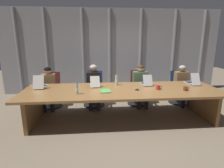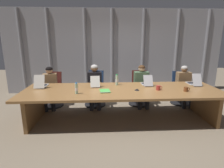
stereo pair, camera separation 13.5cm
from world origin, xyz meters
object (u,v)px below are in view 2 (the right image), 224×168
(spiral_notepad, at_px, (105,91))
(office_chair_right_mid, at_px, (181,91))
(laptop_left_end, at_px, (41,84))
(office_chair_center, at_px, (139,92))
(office_chair_left_end, at_px, (53,93))
(person_left_mid, at_px, (95,83))
(water_bottle_secondary, at_px, (76,89))
(coffee_mug_far, at_px, (186,89))
(conference_mic_left_side, at_px, (137,90))
(laptop_right_mid, at_px, (193,82))
(person_center, at_px, (142,83))
(coffee_mug_near, at_px, (158,88))
(water_bottle_primary, at_px, (117,80))
(laptop_left_mid, at_px, (95,84))
(laptop_center, at_px, (147,83))
(person_left_end, at_px, (50,85))
(person_right_mid, at_px, (185,83))

(spiral_notepad, bearing_deg, office_chair_right_mid, 21.58)
(spiral_notepad, bearing_deg, laptop_left_end, 156.59)
(office_chair_center, height_order, office_chair_right_mid, office_chair_center)
(office_chair_left_end, bearing_deg, laptop_left_end, 4.77)
(laptop_left_end, relative_size, spiral_notepad, 1.49)
(person_left_mid, xyz_separation_m, water_bottle_secondary, (-0.34, -1.18, 0.18))
(person_left_mid, distance_m, coffee_mug_far, 2.35)
(coffee_mug_far, xyz_separation_m, conference_mic_left_side, (-1.06, 0.15, -0.03))
(office_chair_left_end, bearing_deg, spiral_notepad, 60.47)
(laptop_right_mid, xyz_separation_m, person_left_mid, (-2.52, 0.54, -0.12))
(office_chair_center, bearing_deg, laptop_right_mid, 67.68)
(laptop_right_mid, height_order, person_center, person_center)
(laptop_left_end, distance_m, coffee_mug_near, 2.77)
(office_chair_left_end, height_order, person_center, person_center)
(person_center, bearing_deg, water_bottle_primary, -58.07)
(laptop_right_mid, xyz_separation_m, office_chair_right_mid, (0.01, 0.69, -0.45))
(person_left_mid, distance_m, spiral_notepad, 1.06)
(laptop_left_mid, height_order, coffee_mug_near, laptop_left_mid)
(laptop_left_mid, distance_m, coffee_mug_far, 2.11)
(laptop_left_end, height_order, laptop_center, laptop_left_end)
(coffee_mug_near, bearing_deg, laptop_left_mid, 162.40)
(office_chair_center, relative_size, coffee_mug_far, 6.97)
(laptop_right_mid, relative_size, office_chair_center, 0.51)
(laptop_left_mid, distance_m, office_chair_center, 1.49)
(laptop_center, distance_m, person_left_mid, 1.42)
(office_chair_right_mid, bearing_deg, water_bottle_secondary, -65.99)
(laptop_left_end, height_order, office_chair_center, laptop_left_end)
(office_chair_left_end, height_order, conference_mic_left_side, office_chair_left_end)
(office_chair_right_mid, distance_m, water_bottle_secondary, 3.20)
(person_left_end, height_order, conference_mic_left_side, person_left_end)
(person_center, bearing_deg, person_left_mid, -91.07)
(water_bottle_secondary, bearing_deg, office_chair_left_end, 123.04)
(water_bottle_primary, distance_m, coffee_mug_far, 1.62)
(laptop_left_mid, height_order, person_left_end, person_left_end)
(person_center, bearing_deg, conference_mic_left_side, -19.40)
(laptop_left_mid, bearing_deg, person_left_end, 62.93)
(laptop_center, distance_m, coffee_mug_far, 0.96)
(laptop_left_mid, height_order, office_chair_left_end, laptop_left_mid)
(office_chair_center, height_order, person_right_mid, person_right_mid)
(office_chair_right_mid, xyz_separation_m, person_left_end, (-3.75, -0.16, 0.29))
(laptop_center, distance_m, water_bottle_secondary, 1.79)
(spiral_notepad, bearing_deg, person_right_mid, 18.15)
(person_center, bearing_deg, coffee_mug_near, 8.24)
(office_chair_center, distance_m, person_right_mid, 1.30)
(laptop_left_mid, height_order, office_chair_right_mid, laptop_left_mid)
(laptop_center, xyz_separation_m, water_bottle_primary, (-0.75, 0.03, 0.07))
(office_chair_center, distance_m, water_bottle_secondary, 2.16)
(person_left_end, relative_size, water_bottle_primary, 4.10)
(laptop_left_end, relative_size, coffee_mug_far, 3.51)
(water_bottle_primary, bearing_deg, water_bottle_secondary, -142.41)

